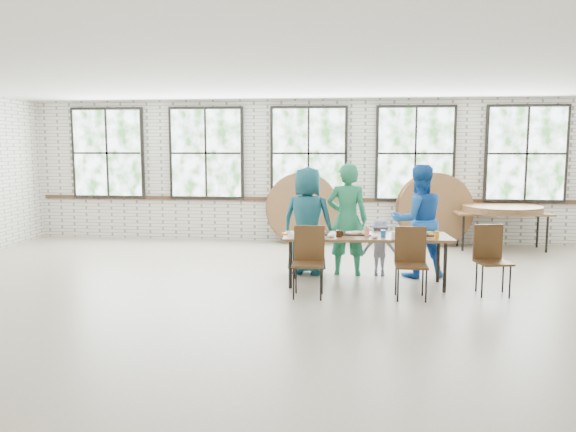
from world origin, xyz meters
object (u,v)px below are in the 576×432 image
object	(u,v)px
chair_near_left	(309,255)
storage_table	(502,215)
chair_near_right	(411,256)
dining_table	(366,239)

from	to	relation	value
chair_near_left	storage_table	size ratio (longest dim) A/B	0.52
chair_near_left	chair_near_right	bearing A→B (deg)	2.75
chair_near_right	dining_table	bearing A→B (deg)	135.37
chair_near_right	storage_table	size ratio (longest dim) A/B	0.52
storage_table	chair_near_right	bearing A→B (deg)	-122.71
chair_near_right	storage_table	distance (m)	4.35
chair_near_left	chair_near_right	xyz separation A→B (m)	(1.37, 0.06, 0.00)
dining_table	chair_near_left	bearing A→B (deg)	-144.13
chair_near_left	storage_table	world-z (taller)	chair_near_left
dining_table	chair_near_left	world-z (taller)	chair_near_left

